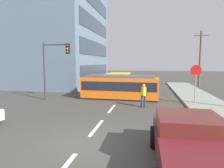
{
  "coord_description": "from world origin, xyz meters",
  "views": [
    {
      "loc": [
        2.46,
        -6.87,
        3.18
      ],
      "look_at": [
        -0.44,
        8.37,
        1.46
      ],
      "focal_mm": 30.86,
      "sensor_mm": 36.0,
      "label": 1
    }
  ],
  "objects_px": {
    "streetcar_tram": "(120,86)",
    "traffic_light_mast": "(54,60)",
    "pedestrian_crossing": "(144,94)",
    "utility_pole_mid": "(200,58)",
    "city_bus": "(118,80)",
    "stop_sign": "(196,76)",
    "pickup_truck_parked": "(192,145)"
  },
  "relations": [
    {
      "from": "pickup_truck_parked",
      "to": "traffic_light_mast",
      "type": "distance_m",
      "value": 13.17
    },
    {
      "from": "pedestrian_crossing",
      "to": "utility_pole_mid",
      "type": "relative_size",
      "value": 0.23
    },
    {
      "from": "traffic_light_mast",
      "to": "utility_pole_mid",
      "type": "height_order",
      "value": "utility_pole_mid"
    },
    {
      "from": "city_bus",
      "to": "traffic_light_mast",
      "type": "xyz_separation_m",
      "value": [
        -4.03,
        -8.71,
        2.31
      ]
    },
    {
      "from": "stop_sign",
      "to": "traffic_light_mast",
      "type": "relative_size",
      "value": 0.59
    },
    {
      "from": "pedestrian_crossing",
      "to": "utility_pole_mid",
      "type": "distance_m",
      "value": 14.63
    },
    {
      "from": "traffic_light_mast",
      "to": "utility_pole_mid",
      "type": "distance_m",
      "value": 18.22
    },
    {
      "from": "traffic_light_mast",
      "to": "stop_sign",
      "type": "bearing_deg",
      "value": -1.25
    },
    {
      "from": "utility_pole_mid",
      "to": "traffic_light_mast",
      "type": "bearing_deg",
      "value": -141.1
    },
    {
      "from": "streetcar_tram",
      "to": "utility_pole_mid",
      "type": "distance_m",
      "value": 13.35
    },
    {
      "from": "streetcar_tram",
      "to": "traffic_light_mast",
      "type": "height_order",
      "value": "traffic_light_mast"
    },
    {
      "from": "city_bus",
      "to": "stop_sign",
      "type": "xyz_separation_m",
      "value": [
        7.07,
        -8.95,
        1.13
      ]
    },
    {
      "from": "utility_pole_mid",
      "to": "stop_sign",
      "type": "bearing_deg",
      "value": -104.76
    },
    {
      "from": "city_bus",
      "to": "stop_sign",
      "type": "distance_m",
      "value": 11.46
    },
    {
      "from": "city_bus",
      "to": "utility_pole_mid",
      "type": "xyz_separation_m",
      "value": [
        10.15,
        2.73,
        2.7
      ]
    },
    {
      "from": "pickup_truck_parked",
      "to": "pedestrian_crossing",
      "type": "bearing_deg",
      "value": 101.2
    },
    {
      "from": "pedestrian_crossing",
      "to": "utility_pole_mid",
      "type": "bearing_deg",
      "value": 62.04
    },
    {
      "from": "streetcar_tram",
      "to": "traffic_light_mast",
      "type": "relative_size",
      "value": 1.38
    },
    {
      "from": "streetcar_tram",
      "to": "traffic_light_mast",
      "type": "bearing_deg",
      "value": -161.11
    },
    {
      "from": "utility_pole_mid",
      "to": "pickup_truck_parked",
      "type": "bearing_deg",
      "value": -103.98
    },
    {
      "from": "city_bus",
      "to": "traffic_light_mast",
      "type": "height_order",
      "value": "traffic_light_mast"
    },
    {
      "from": "city_bus",
      "to": "pedestrian_crossing",
      "type": "xyz_separation_m",
      "value": [
        3.42,
        -9.95,
        -0.13
      ]
    },
    {
      "from": "stop_sign",
      "to": "traffic_light_mast",
      "type": "xyz_separation_m",
      "value": [
        -11.1,
        0.24,
        1.19
      ]
    },
    {
      "from": "streetcar_tram",
      "to": "stop_sign",
      "type": "height_order",
      "value": "stop_sign"
    },
    {
      "from": "pedestrian_crossing",
      "to": "utility_pole_mid",
      "type": "xyz_separation_m",
      "value": [
        6.73,
        12.68,
        2.82
      ]
    },
    {
      "from": "pedestrian_crossing",
      "to": "pickup_truck_parked",
      "type": "bearing_deg",
      "value": -78.8
    },
    {
      "from": "stop_sign",
      "to": "traffic_light_mast",
      "type": "height_order",
      "value": "traffic_light_mast"
    },
    {
      "from": "pickup_truck_parked",
      "to": "stop_sign",
      "type": "distance_m",
      "value": 9.33
    },
    {
      "from": "pedestrian_crossing",
      "to": "stop_sign",
      "type": "relative_size",
      "value": 0.58
    },
    {
      "from": "pickup_truck_parked",
      "to": "stop_sign",
      "type": "height_order",
      "value": "stop_sign"
    },
    {
      "from": "stop_sign",
      "to": "utility_pole_mid",
      "type": "height_order",
      "value": "utility_pole_mid"
    },
    {
      "from": "streetcar_tram",
      "to": "pickup_truck_parked",
      "type": "distance_m",
      "value": 11.67
    }
  ]
}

